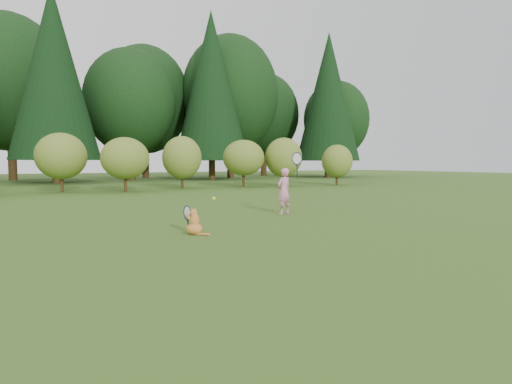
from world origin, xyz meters
TOP-DOWN VIEW (x-y plane):
  - ground at (0.00, 0.00)m, footprint 100.00×100.00m
  - shrub_row at (0.00, 13.00)m, footprint 28.00×3.00m
  - woodland_backdrop at (0.00, 23.00)m, footprint 48.00×10.00m
  - child at (1.68, 1.97)m, footprint 0.70×0.42m
  - cat at (-1.51, 0.10)m, footprint 0.41×0.68m
  - tennis_ball at (-1.00, 0.36)m, footprint 0.08×0.08m

SIDE VIEW (x-z plane):
  - ground at x=0.00m, z-range 0.00..0.00m
  - cat at x=-1.51m, z-range -0.09..0.60m
  - child at x=1.68m, z-range -0.27..1.54m
  - tennis_ball at x=-1.00m, z-range 0.60..0.67m
  - shrub_row at x=0.00m, z-range 0.00..2.80m
  - woodland_backdrop at x=0.00m, z-range 0.00..15.00m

